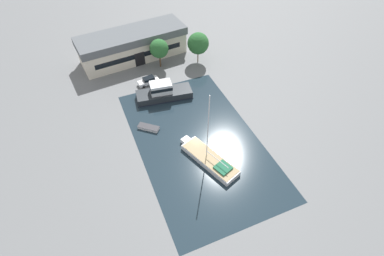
{
  "coord_description": "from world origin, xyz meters",
  "views": [
    {
      "loc": [
        -14.96,
        -32.98,
        40.59
      ],
      "look_at": [
        0.0,
        2.69,
        1.0
      ],
      "focal_mm": 28.0,
      "sensor_mm": 36.0,
      "label": 1
    }
  ],
  "objects_px": {
    "warehouse_building": "(133,45)",
    "quay_tree_by_water": "(198,43)",
    "small_dinghy": "(149,128)",
    "sailboat_moored": "(209,159)",
    "parked_car": "(148,81)",
    "motor_cruiser": "(163,92)",
    "quay_tree_near_building": "(159,49)"
  },
  "relations": [
    {
      "from": "quay_tree_by_water",
      "to": "parked_car",
      "type": "bearing_deg",
      "value": -164.01
    },
    {
      "from": "warehouse_building",
      "to": "quay_tree_by_water",
      "type": "bearing_deg",
      "value": -35.77
    },
    {
      "from": "quay_tree_near_building",
      "to": "motor_cruiser",
      "type": "relative_size",
      "value": 0.58
    },
    {
      "from": "sailboat_moored",
      "to": "small_dinghy",
      "type": "height_order",
      "value": "sailboat_moored"
    },
    {
      "from": "sailboat_moored",
      "to": "warehouse_building",
      "type": "bearing_deg",
      "value": 74.51
    },
    {
      "from": "quay_tree_near_building",
      "to": "sailboat_moored",
      "type": "distance_m",
      "value": 30.58
    },
    {
      "from": "warehouse_building",
      "to": "parked_car",
      "type": "relative_size",
      "value": 5.45
    },
    {
      "from": "parked_car",
      "to": "quay_tree_by_water",
      "type": "bearing_deg",
      "value": -81.66
    },
    {
      "from": "small_dinghy",
      "to": "sailboat_moored",
      "type": "bearing_deg",
      "value": -107.15
    },
    {
      "from": "sailboat_moored",
      "to": "small_dinghy",
      "type": "xyz_separation_m",
      "value": [
        -7.26,
        11.47,
        -0.31
      ]
    },
    {
      "from": "small_dinghy",
      "to": "parked_car",
      "type": "bearing_deg",
      "value": 23.53
    },
    {
      "from": "sailboat_moored",
      "to": "motor_cruiser",
      "type": "distance_m",
      "value": 19.21
    },
    {
      "from": "warehouse_building",
      "to": "quay_tree_by_water",
      "type": "xyz_separation_m",
      "value": [
        13.65,
        -7.84,
        1.5
      ]
    },
    {
      "from": "quay_tree_near_building",
      "to": "quay_tree_by_water",
      "type": "bearing_deg",
      "value": -9.56
    },
    {
      "from": "warehouse_building",
      "to": "parked_car",
      "type": "height_order",
      "value": "warehouse_building"
    },
    {
      "from": "quay_tree_by_water",
      "to": "motor_cruiser",
      "type": "bearing_deg",
      "value": -141.43
    },
    {
      "from": "quay_tree_near_building",
      "to": "quay_tree_by_water",
      "type": "xyz_separation_m",
      "value": [
        9.0,
        -1.52,
        0.12
      ]
    },
    {
      "from": "warehouse_building",
      "to": "parked_car",
      "type": "xyz_separation_m",
      "value": [
        0.06,
        -11.73,
        -2.52
      ]
    },
    {
      "from": "small_dinghy",
      "to": "motor_cruiser",
      "type": "bearing_deg",
      "value": 4.35
    },
    {
      "from": "parked_car",
      "to": "motor_cruiser",
      "type": "xyz_separation_m",
      "value": [
        1.5,
        -5.74,
        0.54
      ]
    },
    {
      "from": "quay_tree_by_water",
      "to": "quay_tree_near_building",
      "type": "bearing_deg",
      "value": 170.44
    },
    {
      "from": "parked_car",
      "to": "sailboat_moored",
      "type": "xyz_separation_m",
      "value": [
        3.17,
        -24.86,
        -0.22
      ]
    },
    {
      "from": "warehouse_building",
      "to": "sailboat_moored",
      "type": "bearing_deg",
      "value": -90.86
    },
    {
      "from": "motor_cruiser",
      "to": "warehouse_building",
      "type": "bearing_deg",
      "value": 13.02
    },
    {
      "from": "sailboat_moored",
      "to": "motor_cruiser",
      "type": "xyz_separation_m",
      "value": [
        -1.67,
        19.12,
        0.75
      ]
    },
    {
      "from": "quay_tree_by_water",
      "to": "sailboat_moored",
      "type": "xyz_separation_m",
      "value": [
        -10.42,
        -28.76,
        -4.24
      ]
    },
    {
      "from": "warehouse_building",
      "to": "small_dinghy",
      "type": "distance_m",
      "value": 25.63
    },
    {
      "from": "quay_tree_near_building",
      "to": "small_dinghy",
      "type": "distance_m",
      "value": 21.18
    },
    {
      "from": "parked_car",
      "to": "sailboat_moored",
      "type": "bearing_deg",
      "value": 179.62
    },
    {
      "from": "warehouse_building",
      "to": "quay_tree_by_water",
      "type": "height_order",
      "value": "quay_tree_by_water"
    },
    {
      "from": "parked_car",
      "to": "motor_cruiser",
      "type": "distance_m",
      "value": 5.96
    },
    {
      "from": "quay_tree_by_water",
      "to": "sailboat_moored",
      "type": "height_order",
      "value": "sailboat_moored"
    }
  ]
}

